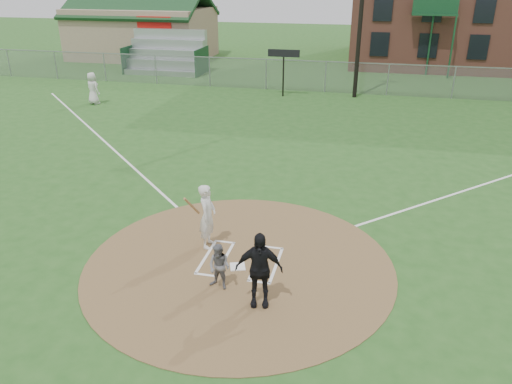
% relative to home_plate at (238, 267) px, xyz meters
% --- Properties ---
extents(ground, '(140.00, 140.00, 0.00)m').
position_rel_home_plate_xyz_m(ground, '(-0.00, 0.18, -0.03)').
color(ground, '#23511C').
rests_on(ground, ground).
extents(dirt_circle, '(8.40, 8.40, 0.02)m').
position_rel_home_plate_xyz_m(dirt_circle, '(-0.00, 0.18, -0.02)').
color(dirt_circle, brown).
rests_on(dirt_circle, ground).
extents(home_plate, '(0.51, 0.51, 0.03)m').
position_rel_home_plate_xyz_m(home_plate, '(0.00, 0.00, 0.00)').
color(home_plate, white).
rests_on(home_plate, dirt_circle).
extents(foul_line_third, '(17.04, 17.04, 0.01)m').
position_rel_home_plate_xyz_m(foul_line_third, '(-9.00, 9.18, -0.03)').
color(foul_line_third, white).
rests_on(foul_line_third, ground).
extents(catcher, '(0.69, 0.59, 1.22)m').
position_rel_home_plate_xyz_m(catcher, '(-0.18, -1.03, 0.59)').
color(catcher, slate).
rests_on(catcher, dirt_circle).
extents(umpire, '(1.18, 0.65, 1.91)m').
position_rel_home_plate_xyz_m(umpire, '(0.92, -1.44, 0.94)').
color(umpire, black).
rests_on(umpire, dirt_circle).
extents(ondeck_player, '(1.09, 0.93, 1.88)m').
position_rel_home_plate_xyz_m(ondeck_player, '(-13.26, 15.74, 0.91)').
color(ondeck_player, silver).
rests_on(ondeck_player, ground).
extents(batters_boxes, '(2.08, 1.88, 0.01)m').
position_rel_home_plate_xyz_m(batters_boxes, '(-0.00, 0.33, -0.01)').
color(batters_boxes, white).
rests_on(batters_boxes, dirt_circle).
extents(batter_at_plate, '(0.68, 1.05, 1.91)m').
position_rel_home_plate_xyz_m(batter_at_plate, '(-1.12, 0.92, 0.95)').
color(batter_at_plate, silver).
rests_on(batter_at_plate, dirt_circle).
extents(outfield_fence, '(56.08, 0.08, 2.03)m').
position_rel_home_plate_xyz_m(outfield_fence, '(-0.00, 22.18, 0.98)').
color(outfield_fence, slate).
rests_on(outfield_fence, ground).
extents(bleachers, '(6.08, 3.20, 3.20)m').
position_rel_home_plate_xyz_m(bleachers, '(-13.00, 26.38, 1.56)').
color(bleachers, '#B7BABF').
rests_on(bleachers, ground).
extents(clubhouse, '(12.20, 8.71, 6.23)m').
position_rel_home_plate_xyz_m(clubhouse, '(-18.00, 33.17, 2.36)').
color(clubhouse, tan).
rests_on(clubhouse, ground).
extents(scoreboard_sign, '(2.00, 0.10, 2.93)m').
position_rel_home_plate_xyz_m(scoreboard_sign, '(-2.50, 20.38, 2.35)').
color(scoreboard_sign, black).
rests_on(scoreboard_sign, ground).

